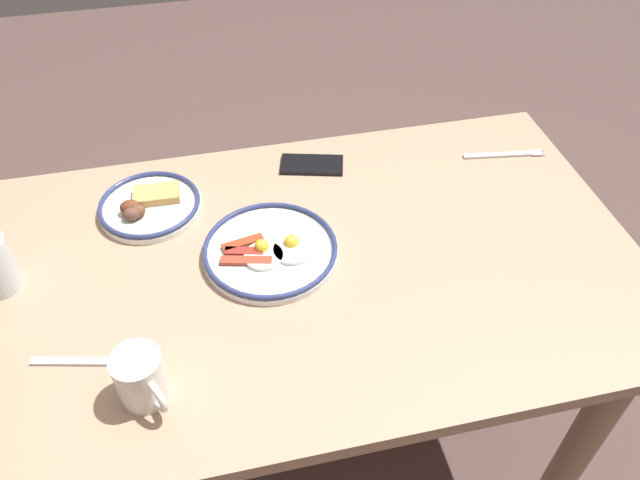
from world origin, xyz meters
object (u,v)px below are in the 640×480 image
object	(u,v)px
plate_center_pancakes	(270,250)
cell_phone	(312,165)
tea_spoon	(100,361)
plate_near_main	(149,206)
fork_near	(505,155)
coffee_mug	(142,378)

from	to	relation	value
plate_center_pancakes	cell_phone	world-z (taller)	plate_center_pancakes
cell_phone	tea_spoon	world-z (taller)	tea_spoon
cell_phone	plate_center_pancakes	bearing A→B (deg)	76.78
plate_near_main	cell_phone	world-z (taller)	plate_near_main
plate_near_main	fork_near	bearing A→B (deg)	-178.90
plate_center_pancakes	coffee_mug	bearing A→B (deg)	47.72
plate_near_main	coffee_mug	xyz separation A→B (m)	(0.01, 0.46, 0.04)
plate_center_pancakes	coffee_mug	size ratio (longest dim) A/B	2.51
cell_phone	plate_near_main	bearing A→B (deg)	26.38
plate_near_main	coffee_mug	size ratio (longest dim) A/B	2.03
plate_near_main	plate_center_pancakes	xyz separation A→B (m)	(-0.23, 0.19, -0.00)
coffee_mug	tea_spoon	bearing A→B (deg)	-46.26
cell_phone	fork_near	xyz separation A→B (m)	(-0.45, 0.06, -0.00)
coffee_mug	cell_phone	bearing A→B (deg)	-125.89
cell_phone	tea_spoon	distance (m)	0.65
coffee_mug	cell_phone	distance (m)	0.66
plate_center_pancakes	coffee_mug	world-z (taller)	coffee_mug
plate_center_pancakes	plate_near_main	bearing A→B (deg)	-38.79
coffee_mug	cell_phone	size ratio (longest dim) A/B	0.74
plate_near_main	coffee_mug	distance (m)	0.46
fork_near	tea_spoon	size ratio (longest dim) A/B	1.09
plate_center_pancakes	tea_spoon	size ratio (longest dim) A/B	1.50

